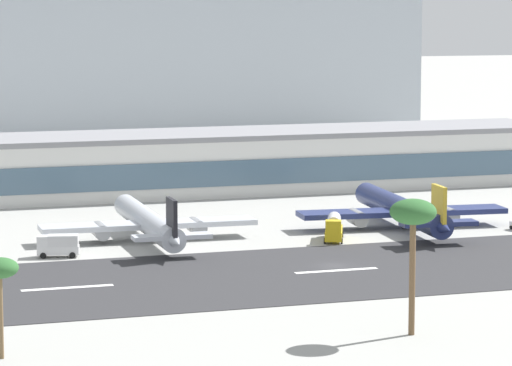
# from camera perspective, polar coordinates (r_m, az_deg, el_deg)

# --- Properties ---
(ground_plane) EXTENTS (1400.00, 1400.00, 0.00)m
(ground_plane) POSITION_cam_1_polar(r_m,az_deg,el_deg) (194.18, 3.25, -3.44)
(ground_plane) COLOR #9E9E99
(runway_strip) EXTENTS (800.00, 37.67, 0.08)m
(runway_strip) POSITION_cam_1_polar(r_m,az_deg,el_deg) (190.99, 3.63, -3.61)
(runway_strip) COLOR #2D2D30
(runway_strip) RESTS_ON ground_plane
(runway_centreline_dash_3) EXTENTS (12.00, 1.20, 0.01)m
(runway_centreline_dash_3) POSITION_cam_1_polar(r_m,az_deg,el_deg) (180.56, -7.77, -4.30)
(runway_centreline_dash_3) COLOR white
(runway_centreline_dash_3) RESTS_ON runway_strip
(runway_centreline_dash_4) EXTENTS (12.00, 1.20, 0.01)m
(runway_centreline_dash_4) POSITION_cam_1_polar(r_m,az_deg,el_deg) (190.60, 3.33, -3.62)
(runway_centreline_dash_4) COLOR white
(runway_centreline_dash_4) RESTS_ON runway_strip
(terminal_building) EXTENTS (150.59, 22.31, 11.70)m
(terminal_building) POSITION_cam_1_polar(r_m,az_deg,el_deg) (268.63, -2.88, 0.85)
(terminal_building) COLOR silver
(terminal_building) RESTS_ON ground_plane
(distant_hotel_block) EXTENTS (119.49, 28.07, 41.07)m
(distant_hotel_block) POSITION_cam_1_polar(r_m,az_deg,el_deg) (381.25, -2.27, 5.01)
(distant_hotel_block) COLOR #A8B2BC
(distant_hotel_block) RESTS_ON ground_plane
(airliner_black_tail_gate_0) EXTENTS (33.86, 41.87, 8.74)m
(airliner_black_tail_gate_0) POSITION_cam_1_polar(r_m,az_deg,el_deg) (214.07, -4.40, -1.67)
(airliner_black_tail_gate_0) COLOR silver
(airliner_black_tail_gate_0) RESTS_ON ground_plane
(airliner_gold_tail_gate_1) EXTENTS (35.04, 43.89, 9.17)m
(airliner_gold_tail_gate_1) POSITION_cam_1_polar(r_m,az_deg,el_deg) (226.68, 6.12, -1.15)
(airliner_gold_tail_gate_1) COLOR navy
(airliner_gold_tail_gate_1) RESTS_ON ground_plane
(service_box_truck_0) EXTENTS (6.40, 3.82, 3.25)m
(service_box_truck_0) POSITION_cam_1_polar(r_m,az_deg,el_deg) (202.42, -8.16, -2.54)
(service_box_truck_0) COLOR white
(service_box_truck_0) RESTS_ON ground_plane
(service_fuel_truck_2) EXTENTS (5.66, 8.85, 3.95)m
(service_fuel_truck_2) POSITION_cam_1_polar(r_m,az_deg,el_deg) (214.61, 3.22, -1.85)
(service_fuel_truck_2) COLOR gold
(service_fuel_truck_2) RESTS_ON ground_plane
(palm_tree_0) EXTENTS (5.19, 5.19, 15.24)m
(palm_tree_0) POSITION_cam_1_polar(r_m,az_deg,el_deg) (152.78, 6.49, -1.39)
(palm_tree_0) COLOR brown
(palm_tree_0) RESTS_ON ground_plane
(palm_tree_1) EXTENTS (3.90, 3.90, 10.62)m
(palm_tree_1) POSITION_cam_1_polar(r_m,az_deg,el_deg) (144.68, -10.51, -3.58)
(palm_tree_1) COLOR brown
(palm_tree_1) RESTS_ON ground_plane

